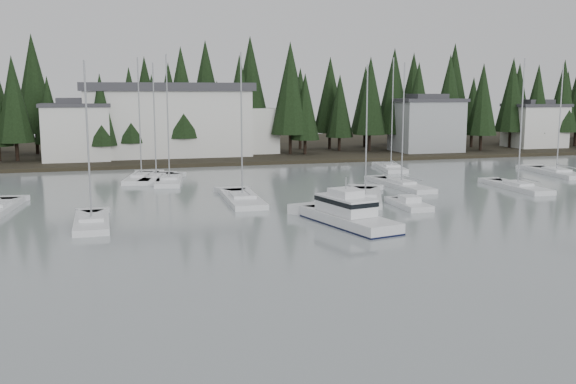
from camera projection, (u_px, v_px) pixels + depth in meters
name	position (u px, v px, depth m)	size (l,w,h in m)	color
far_shore_land	(190.00, 149.00, 113.00)	(240.00, 54.00, 1.00)	black
conifer_treeline	(198.00, 155.00, 102.54)	(200.00, 22.00, 20.00)	black
house_west	(77.00, 131.00, 90.35)	(9.54, 7.42, 8.75)	silver
house_east_a	(426.00, 124.00, 103.76)	(10.60, 8.48, 9.25)	#999EA0
house_east_b	(535.00, 125.00, 111.61)	(9.54, 7.42, 8.25)	silver
harbor_inn	(181.00, 120.00, 97.37)	(29.50, 11.50, 10.90)	silver
cabin_cruiser_center	(348.00, 217.00, 49.43)	(5.25, 10.28, 4.23)	silver
sailboat_1	(391.00, 169.00, 83.82)	(4.15, 8.44, 14.98)	silver
sailboat_3	(92.00, 224.00, 49.24)	(2.64, 8.30, 13.04)	silver
sailboat_4	(556.00, 174.00, 79.27)	(4.16, 10.39, 13.96)	silver
sailboat_5	(518.00, 188.00, 67.42)	(2.71, 9.41, 14.08)	silver
sailboat_6	(156.00, 180.00, 73.72)	(4.84, 8.50, 13.92)	silver
sailboat_8	(365.00, 199.00, 60.95)	(6.77, 10.90, 13.19)	silver
sailboat_9	(401.00, 186.00, 68.79)	(3.09, 10.69, 13.70)	silver
sailboat_10	(242.00, 201.00, 59.92)	(3.33, 10.21, 14.25)	silver
sailboat_12	(170.00, 182.00, 72.18)	(4.10, 9.33, 14.76)	silver
sailboat_13	(142.00, 179.00, 74.29)	(4.78, 9.53, 14.51)	silver
runabout_1	(409.00, 206.00, 56.96)	(2.37, 5.54, 1.42)	silver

